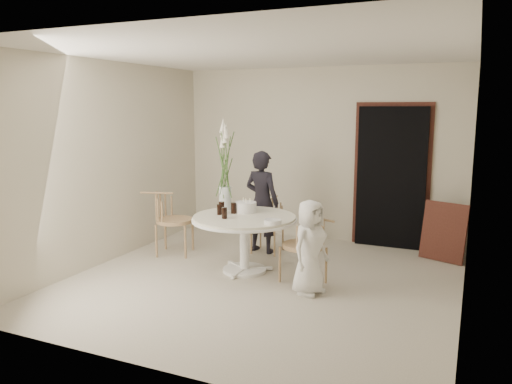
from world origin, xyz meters
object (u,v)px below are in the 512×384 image
at_px(chair_left, 166,214).
at_px(flower_vase, 225,167).
at_px(girl, 262,202).
at_px(boy, 310,247).
at_px(birthday_cake, 246,207).
at_px(table, 244,225).
at_px(chair_right, 311,240).
at_px(chair_far, 270,217).

height_order(chair_left, flower_vase, flower_vase).
relative_size(girl, boy, 1.37).
distance_m(chair_left, birthday_cake, 1.31).
relative_size(table, chair_right, 1.56).
height_order(boy, birthday_cake, boy).
bearing_deg(chair_left, chair_right, -116.93).
relative_size(chair_far, flower_vase, 0.64).
distance_m(boy, birthday_cake, 1.26).
bearing_deg(chair_far, birthday_cake, -91.80).
bearing_deg(girl, flower_vase, 77.88).
xyz_separation_m(chair_right, chair_left, (-2.30, 0.42, 0.03)).
height_order(chair_right, boy, boy).
bearing_deg(chair_right, table, -74.42).
bearing_deg(flower_vase, table, -34.04).
bearing_deg(boy, chair_far, 55.20).
bearing_deg(chair_right, boy, 40.23).
xyz_separation_m(chair_left, flower_vase, (0.96, 0.01, 0.72)).
bearing_deg(girl, birthday_cake, 106.25).
bearing_deg(chair_far, boy, -54.62).
relative_size(chair_right, boy, 0.79).
xyz_separation_m(birthday_cake, flower_vase, (-0.34, 0.07, 0.51)).
height_order(chair_left, boy, boy).
xyz_separation_m(chair_right, birthday_cake, (-1.01, 0.36, 0.25)).
bearing_deg(flower_vase, boy, -25.63).
xyz_separation_m(table, chair_left, (-1.37, 0.27, -0.03)).
height_order(table, chair_left, chair_left).
bearing_deg(girl, chair_right, 145.87).
height_order(table, boy, boy).
height_order(chair_left, girl, girl).
height_order(chair_far, flower_vase, flower_vase).
xyz_separation_m(chair_left, birthday_cake, (1.29, -0.06, 0.21)).
height_order(chair_right, flower_vase, flower_vase).
bearing_deg(table, chair_far, 93.98).
relative_size(chair_far, girl, 0.52).
xyz_separation_m(girl, birthday_cake, (0.07, -0.71, 0.06)).
height_order(girl, boy, girl).
distance_m(chair_far, chair_left, 1.51).
bearing_deg(birthday_cake, table, -69.45).
distance_m(chair_far, boy, 1.79).
distance_m(girl, flower_vase, 0.89).
distance_m(chair_right, flower_vase, 1.60).
height_order(chair_right, girl, girl).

